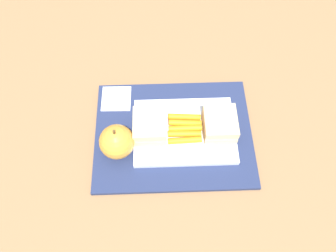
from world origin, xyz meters
The scene contains 8 objects.
ground_plane centered at (0.00, 0.00, 0.00)m, with size 2.40×2.40×0.00m, color olive.
lunchbag_mat centered at (0.00, 0.00, 0.01)m, with size 0.36×0.28×0.01m, color navy.
food_tray centered at (-0.03, 0.00, 0.02)m, with size 0.23×0.17×0.01m, color white.
sandwich_half_left centered at (-0.10, 0.00, 0.04)m, with size 0.07×0.08×0.04m.
sandwich_half_right centered at (0.05, 0.00, 0.04)m, with size 0.07×0.08×0.04m.
carrot_sticks_bundle centered at (-0.03, 0.00, 0.03)m, with size 0.08×0.07×0.02m.
apple centered at (0.12, 0.04, 0.05)m, with size 0.08×0.08×0.09m.
paper_napkin centered at (0.14, -0.10, 0.01)m, with size 0.07×0.07×0.00m, color white.
Camera 1 is at (0.03, 0.38, 0.71)m, focal length 37.00 mm.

